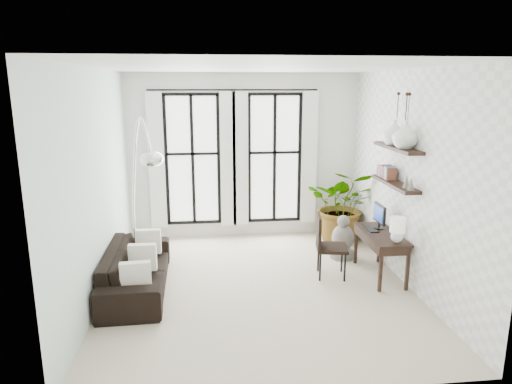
{
  "coord_description": "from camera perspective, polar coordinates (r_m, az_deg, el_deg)",
  "views": [
    {
      "loc": [
        -0.73,
        -6.34,
        2.96
      ],
      "look_at": [
        -0.0,
        0.3,
        1.39
      ],
      "focal_mm": 32.0,
      "sensor_mm": 36.0,
      "label": 1
    }
  ],
  "objects": [
    {
      "name": "wall_right",
      "position": [
        7.14,
        18.56,
        1.51
      ],
      "size": [
        0.0,
        5.0,
        5.0
      ],
      "primitive_type": "plane",
      "rotation": [
        1.57,
        0.0,
        -1.57
      ],
      "color": "white",
      "rests_on": "floor"
    },
    {
      "name": "wall_shelves",
      "position": [
        7.25,
        16.95,
        2.82
      ],
      "size": [
        0.25,
        1.3,
        0.6
      ],
      "color": "black",
      "rests_on": "wall_right"
    },
    {
      "name": "wall_back",
      "position": [
        8.98,
        -1.51,
        4.46
      ],
      "size": [
        4.5,
        0.0,
        4.5
      ],
      "primitive_type": "plane",
      "rotation": [
        1.57,
        0.0,
        0.0
      ],
      "color": "white",
      "rests_on": "floor"
    },
    {
      "name": "floor",
      "position": [
        7.04,
        0.29,
        -11.69
      ],
      "size": [
        5.0,
        5.0,
        0.0
      ],
      "primitive_type": "plane",
      "color": "beige",
      "rests_on": "ground"
    },
    {
      "name": "buddha",
      "position": [
        8.16,
        10.78,
        -5.9
      ],
      "size": [
        0.43,
        0.43,
        0.77
      ],
      "color": "slate",
      "rests_on": "floor"
    },
    {
      "name": "desk",
      "position": [
        7.35,
        15.53,
        -5.37
      ],
      "size": [
        0.51,
        1.21,
        1.11
      ],
      "color": "black",
      "rests_on": "floor"
    },
    {
      "name": "ceiling",
      "position": [
        6.39,
        0.33,
        15.34
      ],
      "size": [
        5.0,
        5.0,
        0.0
      ],
      "primitive_type": "plane",
      "color": "white",
      "rests_on": "wall_back"
    },
    {
      "name": "desk_chair",
      "position": [
        7.26,
        8.76,
        -6.19
      ],
      "size": [
        0.55,
        0.55,
        1.0
      ],
      "rotation": [
        0.0,
        0.0,
        -0.17
      ],
      "color": "black",
      "rests_on": "floor"
    },
    {
      "name": "plant",
      "position": [
        8.93,
        10.79,
        -1.62
      ],
      "size": [
        1.61,
        1.51,
        1.43
      ],
      "primitive_type": "imported",
      "rotation": [
        0.0,
        0.0,
        -0.38
      ],
      "color": "#2D7228",
      "rests_on": "floor"
    },
    {
      "name": "throw_pillows",
      "position": [
        6.96,
        -13.98,
        -7.92
      ],
      "size": [
        0.4,
        1.52,
        0.4
      ],
      "color": "white",
      "rests_on": "sofa"
    },
    {
      "name": "wall_left",
      "position": [
        6.66,
        -19.29,
        0.66
      ],
      "size": [
        0.0,
        5.0,
        5.0
      ],
      "primitive_type": "plane",
      "rotation": [
        1.57,
        0.0,
        1.57
      ],
      "color": "silver",
      "rests_on": "floor"
    },
    {
      "name": "vase_a",
      "position": [
        6.91,
        18.18,
        6.77
      ],
      "size": [
        0.37,
        0.37,
        0.38
      ],
      "primitive_type": "imported",
      "color": "white",
      "rests_on": "shelf_upper"
    },
    {
      "name": "sofa",
      "position": [
        7.04,
        -14.71,
        -9.3
      ],
      "size": [
        0.91,
        2.2,
        0.64
      ],
      "primitive_type": "imported",
      "rotation": [
        0.0,
        0.0,
        1.6
      ],
      "color": "black",
      "rests_on": "floor"
    },
    {
      "name": "windows",
      "position": [
        8.9,
        -2.76,
        4.11
      ],
      "size": [
        3.26,
        0.13,
        2.65
      ],
      "color": "white",
      "rests_on": "wall_back"
    },
    {
      "name": "arc_lamp",
      "position": [
        6.95,
        -14.2,
        4.05
      ],
      "size": [
        0.76,
        0.99,
        2.52
      ],
      "color": "silver",
      "rests_on": "floor"
    },
    {
      "name": "vase_b",
      "position": [
        7.28,
        16.9,
        7.15
      ],
      "size": [
        0.37,
        0.37,
        0.38
      ],
      "primitive_type": "imported",
      "color": "white",
      "rests_on": "shelf_upper"
    }
  ]
}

